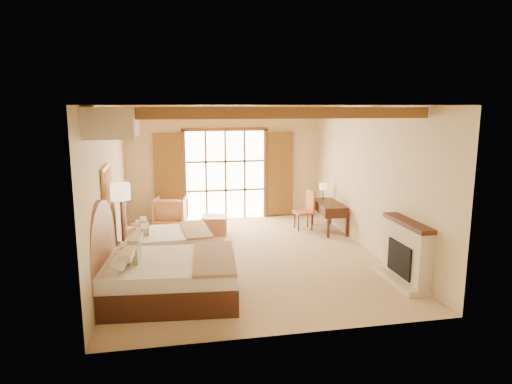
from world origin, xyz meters
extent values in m
plane|color=#D0B48A|center=(0.00, 0.00, 0.00)|extent=(7.00, 7.00, 0.00)
plane|color=beige|center=(0.00, 3.50, 1.60)|extent=(5.50, 0.00, 5.50)
plane|color=beige|center=(-2.75, 0.00, 1.60)|extent=(0.00, 7.00, 7.00)
plane|color=beige|center=(2.75, 0.00, 1.60)|extent=(0.00, 7.00, 7.00)
plane|color=#AA7A3B|center=(0.00, 0.00, 3.20)|extent=(7.00, 7.00, 0.00)
cube|color=white|center=(0.00, 3.46, 1.25)|extent=(2.20, 0.02, 2.50)
cube|color=olive|center=(-1.60, 3.43, 1.25)|extent=(0.75, 0.06, 2.40)
cube|color=olive|center=(1.60, 3.43, 1.25)|extent=(0.75, 0.06, 2.40)
cube|color=beige|center=(2.62, -2.00, 0.55)|extent=(0.25, 1.30, 1.10)
cube|color=black|center=(2.55, -2.00, 0.45)|extent=(0.18, 0.80, 0.60)
cube|color=beige|center=(2.53, -2.00, 0.05)|extent=(0.45, 1.40, 0.10)
cube|color=#482417|center=(2.61, -2.00, 1.12)|extent=(0.30, 1.40, 0.08)
cube|color=#BF883E|center=(-2.71, -0.75, 1.75)|extent=(0.05, 0.95, 0.75)
cube|color=#B96F32|center=(-2.68, -0.75, 1.75)|extent=(0.02, 0.82, 0.62)
cube|color=beige|center=(-2.40, -2.00, 2.95)|extent=(0.70, 1.40, 0.45)
cube|color=#482417|center=(-1.65, -1.92, 0.22)|extent=(2.39, 1.89, 0.44)
cube|color=white|center=(-1.65, -1.92, 0.56)|extent=(2.34, 1.85, 0.24)
cube|color=#94725A|center=(-0.89, -1.92, 0.69)|extent=(0.83, 1.78, 0.05)
cube|color=tan|center=(-2.17, -1.92, 0.81)|extent=(0.17, 0.47, 0.26)
cube|color=#482417|center=(-1.67, 0.28, 0.18)|extent=(1.92, 1.51, 0.35)
cube|color=white|center=(-1.67, 0.28, 0.45)|extent=(1.88, 1.48, 0.19)
cube|color=#94725A|center=(-1.06, 0.28, 0.56)|extent=(0.65, 1.44, 0.04)
cube|color=tan|center=(-2.10, 0.28, 0.66)|extent=(0.13, 0.38, 0.21)
cube|color=#482417|center=(-2.50, -0.78, 0.31)|extent=(0.62, 0.62, 0.63)
cylinder|color=#332417|center=(-2.50, -0.50, 0.02)|extent=(0.25, 0.25, 0.03)
cylinder|color=#332417|center=(-2.50, -0.50, 0.77)|extent=(0.04, 0.04, 1.50)
cylinder|color=beige|center=(-2.50, -0.50, 1.60)|extent=(0.37, 0.37, 0.31)
imported|color=tan|center=(-1.56, 2.96, 0.39)|extent=(0.98, 1.00, 0.78)
cube|color=#A36342|center=(-0.49, 1.92, 0.22)|extent=(0.71, 0.71, 0.45)
cube|color=#482417|center=(2.46, 1.64, 0.71)|extent=(0.69, 1.41, 0.05)
cube|color=#482417|center=(2.46, 1.64, 0.59)|extent=(0.67, 1.37, 0.22)
cube|color=#9E5A37|center=(1.84, 1.88, 0.45)|extent=(0.50, 0.50, 0.06)
cube|color=#9E5A37|center=(2.04, 1.88, 0.75)|extent=(0.11, 0.45, 0.55)
cylinder|color=#332417|center=(2.47, 2.17, 0.75)|extent=(0.12, 0.12, 0.02)
cylinder|color=#332417|center=(2.47, 2.17, 0.89)|extent=(0.02, 0.02, 0.29)
cylinder|color=beige|center=(2.47, 2.17, 1.07)|extent=(0.21, 0.21, 0.16)
camera|label=1|loc=(-1.61, -9.28, 3.19)|focal=32.00mm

